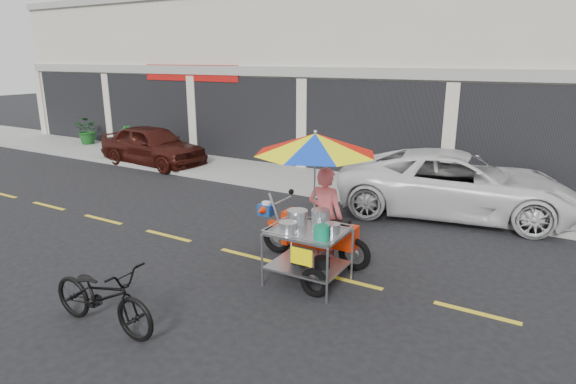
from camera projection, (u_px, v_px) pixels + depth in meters
The scene contains 9 objects.
ground at pixel (348, 281), 7.86m from camera, with size 90.00×90.00×0.00m, color black.
sidewalk at pixel (435, 196), 12.38m from camera, with size 45.00×3.00×0.15m, color gray.
centerline at pixel (348, 281), 7.86m from camera, with size 42.00×0.10×0.01m, color gold.
maroon_sedan at pixel (153, 145), 16.13m from camera, with size 1.60×3.97×1.35m, color black.
white_pickup at pixel (457, 184), 10.99m from camera, with size 2.44×5.29×1.47m, color silver.
plant_tall at pixel (88, 130), 19.31m from camera, with size 1.01×0.87×1.12m, color #164819.
plant_short at pixel (126, 137), 18.39m from camera, with size 0.50×0.50×0.89m, color #164819.
near_bicycle at pixel (102, 296), 6.37m from camera, with size 0.63×1.81×0.95m, color black.
food_vendor_rig at pixel (317, 184), 7.68m from camera, with size 2.46×1.95×2.49m.
Camera 1 is at (2.84, -6.66, 3.52)m, focal length 30.00 mm.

